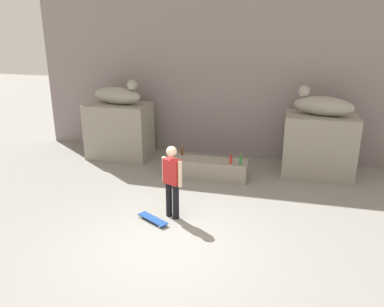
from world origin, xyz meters
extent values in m
plane|color=gray|center=(0.00, 0.00, 0.00)|extent=(40.00, 40.00, 0.00)
cube|color=gray|center=(0.00, 5.89, 3.26)|extent=(11.92, 0.60, 6.51)
cube|color=gray|center=(-3.01, 4.61, 0.85)|extent=(1.93, 1.15, 1.71)
cube|color=gray|center=(3.01, 4.61, 0.85)|extent=(1.93, 1.15, 1.71)
ellipsoid|color=gray|center=(-3.01, 4.61, 1.97)|extent=(1.66, 0.79, 0.52)
sphere|color=gray|center=(-2.46, 4.53, 2.33)|extent=(0.32, 0.32, 0.32)
ellipsoid|color=gray|center=(3.01, 4.61, 1.97)|extent=(1.69, 0.93, 0.52)
sphere|color=gray|center=(2.47, 4.74, 2.33)|extent=(0.32, 0.32, 0.32)
cube|color=gray|center=(0.00, 3.62, 0.26)|extent=(2.29, 0.62, 0.51)
cylinder|color=black|center=(-0.13, 1.09, 0.41)|extent=(0.14, 0.14, 0.82)
cylinder|color=black|center=(-0.31, 1.17, 0.41)|extent=(0.14, 0.14, 0.82)
cube|color=#B22626|center=(-0.22, 1.13, 1.10)|extent=(0.41, 0.33, 0.56)
sphere|color=beige|center=(-0.22, 1.13, 1.55)|extent=(0.23, 0.23, 0.23)
cylinder|color=beige|center=(-0.02, 1.04, 1.09)|extent=(0.09, 0.09, 0.58)
cylinder|color=beige|center=(-0.43, 1.22, 1.09)|extent=(0.09, 0.09, 0.58)
cube|color=navy|center=(-0.58, 0.81, 0.07)|extent=(0.79, 0.58, 0.02)
cylinder|color=white|center=(-0.88, 0.90, 0.03)|extent=(0.06, 0.05, 0.06)
cylinder|color=white|center=(-0.80, 1.02, 0.03)|extent=(0.06, 0.05, 0.06)
cylinder|color=white|center=(-0.36, 0.60, 0.03)|extent=(0.06, 0.05, 0.06)
cylinder|color=white|center=(-0.29, 0.72, 0.03)|extent=(0.06, 0.05, 0.06)
cylinder|color=#593314|center=(-0.74, 3.82, 0.62)|extent=(0.07, 0.07, 0.20)
cylinder|color=#593314|center=(-0.74, 3.82, 0.75)|extent=(0.03, 0.03, 0.06)
cylinder|color=yellow|center=(-0.74, 3.82, 0.78)|extent=(0.04, 0.04, 0.01)
cylinder|color=#1E722D|center=(0.98, 3.39, 0.64)|extent=(0.07, 0.07, 0.24)
cylinder|color=#1E722D|center=(0.98, 3.39, 0.79)|extent=(0.03, 0.03, 0.06)
cylinder|color=yellow|center=(0.98, 3.39, 0.82)|extent=(0.04, 0.04, 0.01)
cylinder|color=red|center=(0.70, 3.45, 0.62)|extent=(0.06, 0.06, 0.22)
cylinder|color=red|center=(0.70, 3.45, 0.76)|extent=(0.03, 0.03, 0.06)
cylinder|color=yellow|center=(0.70, 3.45, 0.80)|extent=(0.03, 0.03, 0.01)
camera|label=1|loc=(2.15, -6.48, 4.28)|focal=37.20mm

